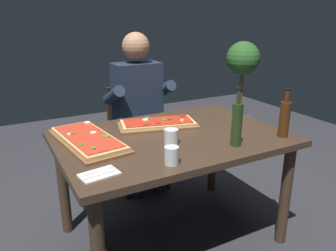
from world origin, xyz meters
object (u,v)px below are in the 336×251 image
at_px(oil_bottle_amber, 285,118).
at_px(pizza_rectangular_left, 88,139).
at_px(pizza_rectangular_front, 158,124).
at_px(potted_plant_corner, 241,88).
at_px(dining_table, 172,149).
at_px(seated_diner, 140,106).
at_px(diner_chair, 135,131).
at_px(wine_bottle_dark, 237,123).
at_px(tumbler_far_side, 171,137).
at_px(tumbler_near_camera, 172,157).

bearing_deg(oil_bottle_amber, pizza_rectangular_left, 156.74).
bearing_deg(pizza_rectangular_front, potted_plant_corner, 32.37).
relative_size(pizza_rectangular_left, oil_bottle_amber, 2.15).
xyz_separation_m(dining_table, seated_diner, (0.10, 0.74, 0.10)).
xyz_separation_m(diner_chair, potted_plant_corner, (1.46, 0.33, 0.18)).
xyz_separation_m(pizza_rectangular_front, wine_bottle_dark, (0.25, -0.51, 0.11)).
relative_size(wine_bottle_dark, diner_chair, 0.39).
height_order(dining_table, potted_plant_corner, potted_plant_corner).
height_order(wine_bottle_dark, oil_bottle_amber, wine_bottle_dark).
xyz_separation_m(oil_bottle_amber, potted_plant_corner, (0.97, 1.53, -0.20)).
xyz_separation_m(pizza_rectangular_front, oil_bottle_amber, (0.60, -0.54, 0.10)).
distance_m(oil_bottle_amber, tumbler_far_side, 0.71).
bearing_deg(pizza_rectangular_left, pizza_rectangular_front, 7.71).
distance_m(pizza_rectangular_front, tumbler_near_camera, 0.60).
bearing_deg(pizza_rectangular_front, tumbler_far_side, -102.65).
bearing_deg(dining_table, pizza_rectangular_front, 90.55).
distance_m(seated_diner, potted_plant_corner, 1.53).
relative_size(oil_bottle_amber, tumbler_far_side, 3.40).
height_order(pizza_rectangular_front, tumbler_far_side, tumbler_far_side).
height_order(tumbler_far_side, seated_diner, seated_diner).
relative_size(pizza_rectangular_left, tumbler_near_camera, 7.06).
distance_m(pizza_rectangular_left, diner_chair, 0.98).
height_order(oil_bottle_amber, seated_diner, seated_diner).
height_order(pizza_rectangular_left, seated_diner, seated_diner).
xyz_separation_m(tumbler_near_camera, seated_diner, (0.31, 1.10, -0.04)).
bearing_deg(seated_diner, pizza_rectangular_front, -101.11).
bearing_deg(tumbler_near_camera, tumbler_far_side, 61.42).
height_order(pizza_rectangular_front, tumbler_near_camera, tumbler_near_camera).
distance_m(pizza_rectangular_front, tumbler_far_side, 0.33).
distance_m(dining_table, potted_plant_corner, 1.96).
bearing_deg(oil_bottle_amber, diner_chair, 112.26).
height_order(dining_table, pizza_rectangular_front, pizza_rectangular_front).
distance_m(wine_bottle_dark, diner_chair, 1.24).
bearing_deg(wine_bottle_dark, seated_diner, 97.48).
relative_size(wine_bottle_dark, oil_bottle_amber, 1.11).
bearing_deg(pizza_rectangular_left, wine_bottle_dark, -31.09).
xyz_separation_m(pizza_rectangular_front, tumbler_near_camera, (-0.20, -0.56, 0.02)).
distance_m(pizza_rectangular_left, tumbler_far_side, 0.49).
bearing_deg(tumbler_far_side, tumbler_near_camera, -118.58).
bearing_deg(seated_diner, potted_plant_corner, 17.11).
bearing_deg(tumbler_near_camera, dining_table, 60.81).
bearing_deg(wine_bottle_dark, diner_chair, 96.73).
xyz_separation_m(tumbler_far_side, diner_chair, (0.18, 0.98, -0.30)).
bearing_deg(dining_table, pizza_rectangular_left, 165.74).
distance_m(pizza_rectangular_front, pizza_rectangular_left, 0.50).
bearing_deg(tumbler_far_side, diner_chair, 79.72).
xyz_separation_m(tumbler_near_camera, tumbler_far_side, (0.13, 0.24, 0.00)).
bearing_deg(tumbler_far_side, pizza_rectangular_front, 77.35).
distance_m(pizza_rectangular_front, wine_bottle_dark, 0.58).
relative_size(pizza_rectangular_front, pizza_rectangular_left, 0.87).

